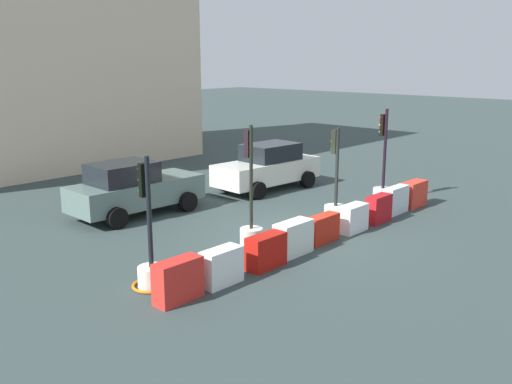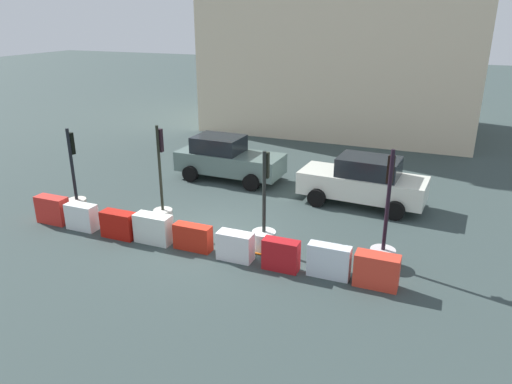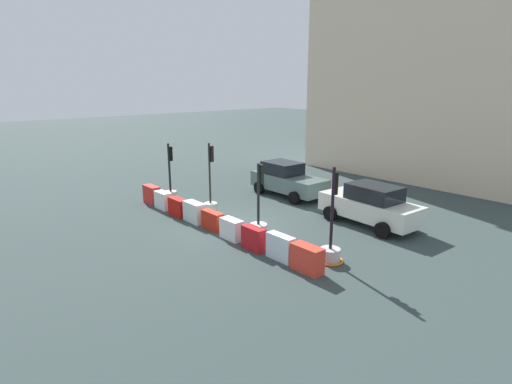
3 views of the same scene
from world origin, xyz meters
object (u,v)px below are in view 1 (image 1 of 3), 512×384
(construction_barrier_0, at_px, (178,281))
(car_white_van, at_px, (268,167))
(construction_barrier_1, at_px, (222,267))
(construction_barrier_5, at_px, (353,218))
(construction_barrier_3, at_px, (293,238))
(construction_barrier_4, at_px, (322,229))
(traffic_light_0, at_px, (151,265))
(construction_barrier_2, at_px, (266,251))
(construction_barrier_7, at_px, (396,200))
(traffic_light_3, at_px, (383,187))
(traffic_light_2, at_px, (335,208))
(construction_barrier_8, at_px, (414,194))
(traffic_light_1, at_px, (251,226))
(construction_barrier_6, at_px, (379,209))
(car_grey_saloon, at_px, (134,189))

(construction_barrier_0, bearing_deg, car_white_van, 31.05)
(construction_barrier_1, relative_size, construction_barrier_5, 1.00)
(construction_barrier_3, xyz_separation_m, construction_barrier_4, (1.31, 0.03, -0.06))
(traffic_light_0, bearing_deg, construction_barrier_5, -9.31)
(construction_barrier_0, height_order, construction_barrier_2, construction_barrier_0)
(traffic_light_0, relative_size, construction_barrier_7, 2.66)
(traffic_light_3, distance_m, construction_barrier_0, 10.41)
(traffic_light_2, xyz_separation_m, construction_barrier_8, (3.35, -0.89, -0.02))
(traffic_light_1, distance_m, construction_barrier_8, 7.00)
(construction_barrier_3, relative_size, construction_barrier_4, 1.00)
(traffic_light_0, distance_m, construction_barrier_6, 7.87)
(construction_barrier_5, xyz_separation_m, construction_barrier_6, (1.35, -0.05, 0.03))
(construction_barrier_2, xyz_separation_m, car_grey_saloon, (0.69, 6.26, 0.45))
(traffic_light_2, relative_size, construction_barrier_7, 2.65)
(construction_barrier_7, bearing_deg, car_grey_saloon, 133.34)
(construction_barrier_1, distance_m, construction_barrier_5, 5.31)
(traffic_light_1, distance_m, traffic_light_2, 3.57)
(traffic_light_3, xyz_separation_m, construction_barrier_5, (-3.81, -1.23, -0.08))
(traffic_light_3, height_order, construction_barrier_2, traffic_light_3)
(traffic_light_0, relative_size, construction_barrier_8, 2.68)
(car_grey_saloon, bearing_deg, car_white_van, -7.58)
(construction_barrier_2, bearing_deg, construction_barrier_6, -0.01)
(traffic_light_2, bearing_deg, construction_barrier_1, -170.69)
(traffic_light_1, height_order, traffic_light_2, traffic_light_1)
(traffic_light_2, bearing_deg, construction_barrier_2, -167.12)
(traffic_light_0, xyz_separation_m, car_white_van, (8.92, 4.40, 0.37))
(traffic_light_1, height_order, construction_barrier_6, traffic_light_1)
(construction_barrier_7, distance_m, construction_barrier_8, 1.21)
(traffic_light_1, height_order, construction_barrier_0, traffic_light_1)
(traffic_light_1, xyz_separation_m, car_white_van, (5.56, 4.27, 0.24))
(construction_barrier_2, bearing_deg, traffic_light_2, 12.88)
(construction_barrier_6, xyz_separation_m, car_white_van, (1.13, 5.51, 0.44))
(traffic_light_2, relative_size, construction_barrier_5, 2.93)
(construction_barrier_5, height_order, car_grey_saloon, car_grey_saloon)
(construction_barrier_1, bearing_deg, construction_barrier_7, 0.51)
(car_grey_saloon, bearing_deg, construction_barrier_8, -41.30)
(construction_barrier_0, bearing_deg, construction_barrier_5, -0.27)
(construction_barrier_3, height_order, construction_barrier_5, construction_barrier_3)
(construction_barrier_5, bearing_deg, car_white_van, 65.52)
(construction_barrier_4, bearing_deg, construction_barrier_0, -179.38)
(construction_barrier_5, relative_size, construction_barrier_8, 0.91)
(traffic_light_3, distance_m, construction_barrier_4, 5.32)
(construction_barrier_1, distance_m, construction_barrier_6, 6.66)
(construction_barrier_5, height_order, construction_barrier_7, construction_barrier_7)
(traffic_light_1, xyz_separation_m, construction_barrier_4, (1.69, -1.10, -0.24))
(construction_barrier_0, bearing_deg, construction_barrier_8, 0.12)
(traffic_light_2, relative_size, construction_barrier_2, 2.74)
(construction_barrier_0, distance_m, construction_barrier_7, 9.15)
(traffic_light_0, distance_m, construction_barrier_0, 1.03)
(traffic_light_1, xyz_separation_m, construction_barrier_8, (6.91, -1.13, -0.19))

